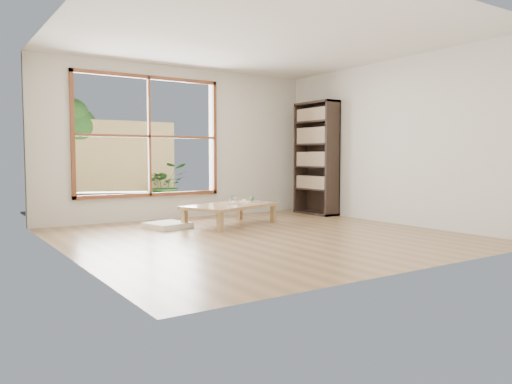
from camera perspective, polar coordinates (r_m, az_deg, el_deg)
ground at (r=6.72m, az=0.51°, el=-5.04°), size 5.00×5.00×0.00m
low_table at (r=7.75m, az=-2.90°, el=-1.69°), size 1.69×1.31×0.33m
floor_cushion at (r=7.59m, az=-10.09°, el=-3.75°), size 0.67×0.67×0.08m
bookshelf at (r=9.30m, az=6.89°, el=3.84°), size 0.33×0.93×2.07m
glass_tall at (r=7.74m, az=-2.51°, el=-0.90°), size 0.07×0.07×0.14m
glass_mid at (r=7.89m, az=-2.64°, el=-0.93°), size 0.07×0.07×0.10m
glass_short at (r=7.82m, az=-3.11°, el=-1.05°), size 0.07×0.07×0.09m
glass_small at (r=7.72m, az=-3.06°, el=-1.17°), size 0.06×0.06×0.07m
food_tray at (r=8.16m, az=-0.71°, el=-0.98°), size 0.35×0.30×0.09m
deck at (r=9.64m, az=-14.49°, el=-2.42°), size 2.80×2.00×0.05m
garden_bench at (r=9.32m, az=-16.23°, el=-0.39°), size 1.32×0.82×0.40m
bamboo_fence at (r=10.53m, az=-16.36°, el=2.99°), size 2.80×0.06×1.80m
shrub_right at (r=10.52m, az=-10.17°, el=0.82°), size 0.91×0.82×0.92m
shrub_left at (r=9.95m, az=-21.26°, el=0.42°), size 0.53×0.44×0.91m
garden_tree at (r=10.66m, az=-20.42°, el=6.82°), size 1.04×0.85×2.22m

